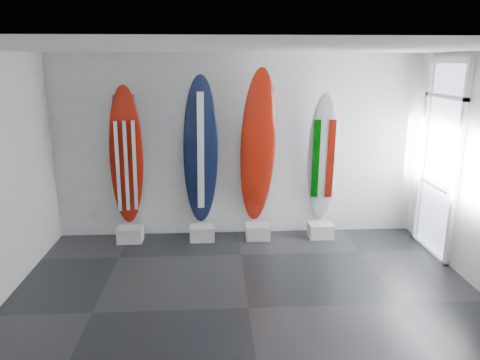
{
  "coord_description": "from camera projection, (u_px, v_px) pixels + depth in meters",
  "views": [
    {
      "loc": [
        -0.38,
        -4.82,
        2.87
      ],
      "look_at": [
        -0.02,
        1.4,
        1.22
      ],
      "focal_mm": 33.71,
      "sensor_mm": 36.0,
      "label": 1
    }
  ],
  "objects": [
    {
      "name": "wall_front",
      "position": [
        282.0,
        305.0,
        2.61
      ],
      "size": [
        6.0,
        0.0,
        6.0
      ],
      "primitive_type": "plane",
      "rotation": [
        -1.57,
        0.0,
        0.0
      ],
      "color": "silver",
      "rests_on": "ground"
    },
    {
      "name": "surfboard_navy",
      "position": [
        201.0,
        152.0,
        7.2
      ],
      "size": [
        0.6,
        0.43,
        2.45
      ],
      "primitive_type": "ellipsoid",
      "rotation": [
        0.11,
        0.0,
        0.16
      ],
      "color": "black",
      "rests_on": "display_block_navy"
    },
    {
      "name": "surfboard_swiss",
      "position": [
        258.0,
        148.0,
        7.24
      ],
      "size": [
        0.65,
        0.53,
        2.56
      ],
      "primitive_type": "ellipsoid",
      "rotation": [
        0.14,
        0.0,
        0.19
      ],
      "color": "maroon",
      "rests_on": "display_block_swiss"
    },
    {
      "name": "wall_back",
      "position": [
        238.0,
        147.0,
        7.44
      ],
      "size": [
        6.0,
        0.0,
        6.0
      ],
      "primitive_type": "plane",
      "rotation": [
        1.57,
        0.0,
        0.0
      ],
      "color": "silver",
      "rests_on": "ground"
    },
    {
      "name": "surfboard_italy",
      "position": [
        323.0,
        159.0,
        7.35
      ],
      "size": [
        0.54,
        0.42,
        2.17
      ],
      "primitive_type": "ellipsoid",
      "rotation": [
        0.12,
        0.0,
        -0.16
      ],
      "color": "silver",
      "rests_on": "display_block_italy"
    },
    {
      "name": "floor",
      "position": [
        249.0,
        308.0,
        5.41
      ],
      "size": [
        6.0,
        6.0,
        0.0
      ],
      "primitive_type": "plane",
      "color": "black",
      "rests_on": "ground"
    },
    {
      "name": "wall_outlet",
      "position": [
        93.0,
        216.0,
        7.58
      ],
      "size": [
        0.09,
        0.02,
        0.13
      ],
      "primitive_type": "cube",
      "color": "silver",
      "rests_on": "wall_back"
    },
    {
      "name": "ceiling",
      "position": [
        250.0,
        48.0,
        4.64
      ],
      "size": [
        6.0,
        6.0,
        0.0
      ],
      "primitive_type": "plane",
      "rotation": [
        3.14,
        0.0,
        0.0
      ],
      "color": "white",
      "rests_on": "wall_back"
    },
    {
      "name": "display_block_usa",
      "position": [
        130.0,
        234.0,
        7.39
      ],
      "size": [
        0.4,
        0.3,
        0.24
      ],
      "primitive_type": "cube",
      "color": "silver",
      "rests_on": "floor"
    },
    {
      "name": "glass_door",
      "position": [
        440.0,
        161.0,
        6.71
      ],
      "size": [
        0.12,
        1.16,
        2.85
      ],
      "primitive_type": null,
      "color": "white",
      "rests_on": "floor"
    },
    {
      "name": "display_block_swiss",
      "position": [
        258.0,
        232.0,
        7.5
      ],
      "size": [
        0.4,
        0.3,
        0.24
      ],
      "primitive_type": "cube",
      "color": "silver",
      "rests_on": "floor"
    },
    {
      "name": "display_block_italy",
      "position": [
        321.0,
        230.0,
        7.56
      ],
      "size": [
        0.4,
        0.3,
        0.24
      ],
      "primitive_type": "cube",
      "color": "silver",
      "rests_on": "floor"
    },
    {
      "name": "display_block_navy",
      "position": [
        202.0,
        233.0,
        7.45
      ],
      "size": [
        0.4,
        0.3,
        0.24
      ],
      "primitive_type": "cube",
      "color": "silver",
      "rests_on": "floor"
    },
    {
      "name": "surfboard_usa",
      "position": [
        126.0,
        158.0,
        7.16
      ],
      "size": [
        0.62,
        0.54,
        2.31
      ],
      "primitive_type": "ellipsoid",
      "rotation": [
        0.14,
        0.0,
        0.29
      ],
      "color": "maroon",
      "rests_on": "display_block_usa"
    }
  ]
}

